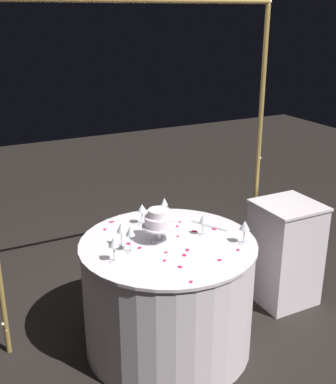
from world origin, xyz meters
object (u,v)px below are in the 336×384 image
wine_glass_0 (130,233)px  wine_glass_6 (245,226)px  wine_glass_1 (142,209)px  wine_glass_5 (121,229)px  decorative_arch (140,126)px  tiered_cake (159,221)px  wine_glass_4 (203,220)px  wine_glass_3 (164,203)px  wine_glass_2 (114,243)px  cake_knife (212,227)px  main_table (168,295)px  side_table (285,253)px

wine_glass_0 → wine_glass_6: 0.72m
wine_glass_1 → wine_glass_5: wine_glass_5 is taller
decorative_arch → wine_glass_1: bearing=-110.3°
tiered_cake → wine_glass_4: (0.30, -0.05, -0.03)m
decorative_arch → wine_glass_5: size_ratio=13.78×
wine_glass_3 → decorative_arch: bearing=160.9°
wine_glass_2 → wine_glass_3: size_ratio=1.01×
wine_glass_0 → wine_glass_1: bearing=56.3°
wine_glass_4 → wine_glass_5: size_ratio=0.92×
wine_glass_3 → tiered_cake: bearing=-121.8°
wine_glass_0 → wine_glass_5: 0.10m
wine_glass_3 → cake_knife: 0.38m
tiered_cake → wine_glass_2: tiered_cake is taller
main_table → side_table: (1.07, 0.10, 0.02)m
wine_glass_2 → wine_glass_5: wine_glass_5 is taller
wine_glass_5 → cake_knife: bearing=-1.0°
wine_glass_5 → wine_glass_6: 0.77m
wine_glass_3 → side_table: bearing=-16.0°
wine_glass_4 → wine_glass_1: bearing=129.1°
decorative_arch → side_table: decorative_arch is taller
decorative_arch → cake_knife: decorative_arch is taller
wine_glass_3 → wine_glass_6: bearing=-65.7°
wine_glass_2 → tiered_cake: bearing=19.4°
decorative_arch → tiered_cake: decorative_arch is taller
wine_glass_6 → cake_knife: size_ratio=0.58×
decorative_arch → wine_glass_3: size_ratio=14.47×
tiered_cake → wine_glass_1: (0.01, 0.29, -0.03)m
tiered_cake → wine_glass_4: 0.30m
tiered_cake → wine_glass_4: bearing=-10.1°
main_table → tiered_cake: bearing=133.1°
wine_glass_1 → wine_glass_5: bearing=-135.2°
wine_glass_0 → wine_glass_2: 0.15m
tiered_cake → wine_glass_3: 0.38m
wine_glass_4 → wine_glass_6: (0.17, -0.22, 0.01)m
tiered_cake → decorative_arch: bearing=83.4°
wine_glass_0 → wine_glass_4: (0.52, 0.01, -0.02)m
wine_glass_2 → cake_knife: 0.80m
decorative_arch → wine_glass_3: (0.15, -0.05, -0.56)m
decorative_arch → wine_glass_5: bearing=-130.7°
wine_glass_2 → wine_glass_5: size_ratio=0.96×
main_table → tiered_cake: size_ratio=5.20×
side_table → wine_glass_4: wine_glass_4 is taller
wine_glass_0 → wine_glass_6: bearing=-17.4°
decorative_arch → main_table: size_ratio=1.96×
decorative_arch → main_table: 1.14m
wine_glass_2 → wine_glass_1: bearing=48.6°
side_table → wine_glass_3: wine_glass_3 is taller
main_table → cake_knife: (0.38, 0.07, 0.39)m
cake_knife → main_table: bearing=-169.0°
wine_glass_3 → cake_knife: size_ratio=0.56×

